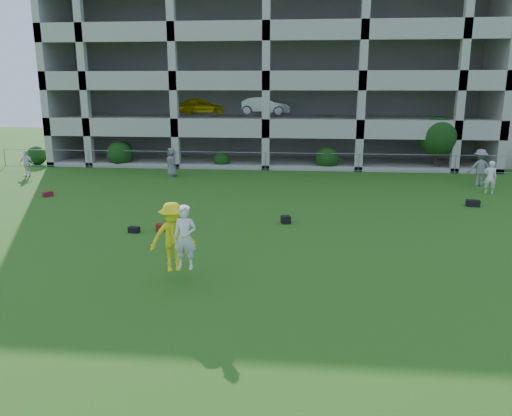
# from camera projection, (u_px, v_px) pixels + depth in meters

# --- Properties ---
(ground) EXTENTS (100.00, 100.00, 0.00)m
(ground) POSITION_uv_depth(u_px,v_px,m) (212.00, 279.00, 14.30)
(ground) COLOR #235114
(ground) RESTS_ON ground
(bystander_b) EXTENTS (0.94, 0.44, 1.56)m
(bystander_b) POSITION_uv_depth(u_px,v_px,m) (26.00, 164.00, 30.31)
(bystander_b) COLOR silver
(bystander_b) RESTS_ON ground
(bystander_c) EXTENTS (0.93, 1.03, 1.76)m
(bystander_c) POSITION_uv_depth(u_px,v_px,m) (172.00, 162.00, 30.16)
(bystander_c) COLOR slate
(bystander_c) RESTS_ON ground
(bystander_e) EXTENTS (0.69, 0.53, 1.70)m
(bystander_e) POSITION_uv_depth(u_px,v_px,m) (490.00, 177.00, 25.46)
(bystander_e) COLOR white
(bystander_e) RESTS_ON ground
(bystander_f) EXTENTS (1.40, 0.93, 2.03)m
(bystander_f) POSITION_uv_depth(u_px,v_px,m) (480.00, 168.00, 27.34)
(bystander_f) COLOR gray
(bystander_f) RESTS_ON ground
(bag_red_a) EXTENTS (0.58, 0.36, 0.28)m
(bag_red_a) POSITION_uv_depth(u_px,v_px,m) (163.00, 227.00, 19.03)
(bag_red_a) COLOR #601810
(bag_red_a) RESTS_ON ground
(bag_black_b) EXTENTS (0.44, 0.33, 0.22)m
(bag_black_b) POSITION_uv_depth(u_px,v_px,m) (134.00, 230.00, 18.83)
(bag_black_b) COLOR black
(bag_black_b) RESTS_ON ground
(crate_d) EXTENTS (0.44, 0.44, 0.30)m
(crate_d) POSITION_uv_depth(u_px,v_px,m) (286.00, 220.00, 20.09)
(crate_d) COLOR black
(crate_d) RESTS_ON ground
(bag_black_e) EXTENTS (0.64, 0.38, 0.30)m
(bag_black_e) POSITION_uv_depth(u_px,v_px,m) (473.00, 203.00, 22.88)
(bag_black_e) COLOR black
(bag_black_e) RESTS_ON ground
(bag_red_f) EXTENTS (0.49, 0.53, 0.24)m
(bag_red_f) POSITION_uv_depth(u_px,v_px,m) (48.00, 194.00, 24.93)
(bag_red_f) COLOR #560E1C
(bag_red_f) RESTS_ON ground
(frisbee_contest) EXTENTS (1.53, 1.29, 2.01)m
(frisbee_contest) POSITION_uv_depth(u_px,v_px,m) (175.00, 237.00, 13.89)
(frisbee_contest) COLOR yellow
(frisbee_contest) RESTS_ON ground
(parking_garage) EXTENTS (30.00, 14.00, 12.00)m
(parking_garage) POSITION_uv_depth(u_px,v_px,m) (274.00, 77.00, 39.62)
(parking_garage) COLOR #9E998C
(parking_garage) RESTS_ON ground
(fence) EXTENTS (36.06, 0.06, 1.20)m
(fence) POSITION_uv_depth(u_px,v_px,m) (265.00, 161.00, 32.51)
(fence) COLOR gray
(fence) RESTS_ON ground
(shrub_row) EXTENTS (34.38, 2.52, 3.50)m
(shrub_row) POSITION_uv_depth(u_px,v_px,m) (336.00, 147.00, 32.53)
(shrub_row) COLOR #163D11
(shrub_row) RESTS_ON ground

